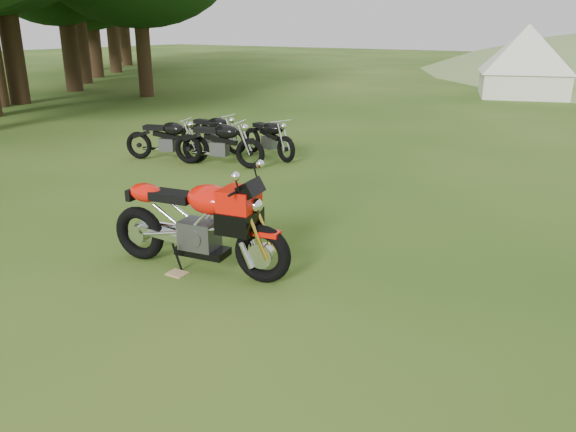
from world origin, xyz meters
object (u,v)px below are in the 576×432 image
Objects in this scene: vintage_moto_b at (268,136)px; vintage_moto_d at (166,138)px; tent_left at (525,62)px; plywood_board at (177,273)px; vintage_moto_c at (212,132)px; sport_motorcycle at (197,216)px; vintage_moto_a at (218,142)px.

vintage_moto_b is 2.16m from vintage_moto_d.
tent_left is (3.66, 16.13, 0.88)m from vintage_moto_d.
tent_left is at bearing 91.70° from plywood_board.
vintage_moto_b is 14.85m from tent_left.
vintage_moto_b is 1.00× the size of vintage_moto_c.
sport_motorcycle is 10.00× the size of plywood_board.
vintage_moto_a is 1.05× the size of vintage_moto_d.
vintage_moto_a is (-3.15, 4.06, -0.16)m from sport_motorcycle.
tent_left is at bearing 66.20° from vintage_moto_a.
vintage_moto_c is 0.95× the size of vintage_moto_d.
plywood_board is at bearing -70.11° from vintage_moto_a.
vintage_moto_b is at bearing 115.64° from plywood_board.
vintage_moto_b is 1.42m from vintage_moto_c.
vintage_moto_a is at bearing -88.06° from vintage_moto_b.
vintage_moto_d reaches higher than plywood_board.
vintage_moto_a is at bearing 117.35° from sport_motorcycle.
vintage_moto_b and vintage_moto_c have the same top height.
vintage_moto_d is at bearing 128.41° from sport_motorcycle.
tent_left reaches higher than vintage_moto_a.
vintage_moto_a is (-3.02, 4.31, 0.50)m from plywood_board.
vintage_moto_a is 1.10× the size of vintage_moto_c.
plywood_board is 5.29m from vintage_moto_a.
vintage_moto_d is (-1.23, -0.23, -0.02)m from vintage_moto_a.
sport_motorcycle is 5.98m from vintage_moto_b.
vintage_moto_a is at bearing -48.54° from vintage_moto_c.
sport_motorcycle is 1.16× the size of vintage_moto_a.
tent_left is at bearing 58.44° from vintage_moto_d.
plywood_board is at bearing -45.77° from vintage_moto_b.
tent_left is (-0.72, 19.97, 0.70)m from sport_motorcycle.
vintage_moto_a is 0.61× the size of tent_left.
vintage_moto_c is 1.25m from vintage_moto_d.
tent_left is (-0.60, 20.21, 1.35)m from plywood_board.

